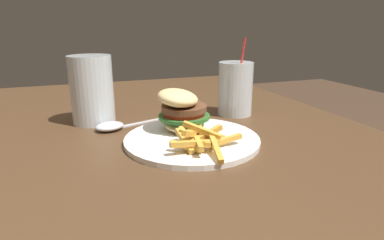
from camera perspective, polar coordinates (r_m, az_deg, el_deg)
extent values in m
cube|color=#4C331E|center=(0.51, -19.17, -11.69)|extent=(1.64, 1.23, 0.03)
cylinder|color=#392616|center=(1.45, 3.82, -7.42)|extent=(0.09, 0.09, 0.68)
cylinder|color=white|center=(0.62, 0.00, -3.48)|extent=(0.26, 0.26, 0.01)
ellipsoid|color=#E0C17F|center=(0.66, -1.40, -0.66)|extent=(0.12, 0.11, 0.02)
cylinder|color=#2D6628|center=(0.66, -1.41, 0.65)|extent=(0.13, 0.13, 0.01)
cylinder|color=red|center=(0.66, -1.41, 1.28)|extent=(0.11, 0.11, 0.01)
cylinder|color=brown|center=(0.65, -1.42, 2.13)|extent=(0.12, 0.12, 0.01)
ellipsoid|color=#E0C17F|center=(0.65, -2.55, 4.00)|extent=(0.12, 0.11, 0.04)
cube|color=gold|center=(0.57, 0.38, -2.62)|extent=(0.05, 0.06, 0.03)
cube|color=gold|center=(0.60, 2.38, -2.91)|extent=(0.05, 0.07, 0.02)
cube|color=gold|center=(0.60, -0.13, -2.44)|extent=(0.04, 0.06, 0.02)
cube|color=gold|center=(0.61, 0.90, -2.40)|extent=(0.06, 0.02, 0.03)
cube|color=gold|center=(0.62, 3.17, -2.60)|extent=(0.03, 0.06, 0.02)
cube|color=gold|center=(0.57, 2.53, -2.64)|extent=(0.02, 0.07, 0.03)
cube|color=gold|center=(0.54, 1.17, -4.09)|extent=(0.06, 0.02, 0.01)
cube|color=gold|center=(0.54, 4.02, -4.59)|extent=(0.09, 0.02, 0.03)
cube|color=gold|center=(0.55, -0.99, -4.70)|extent=(0.04, 0.05, 0.02)
cube|color=gold|center=(0.56, 1.74, -1.85)|extent=(0.05, 0.06, 0.03)
cube|color=gold|center=(0.58, -0.77, -3.23)|extent=(0.06, 0.02, 0.03)
cube|color=gold|center=(0.57, 3.67, -3.54)|extent=(0.07, 0.05, 0.02)
cube|color=gold|center=(0.54, 0.56, -4.17)|extent=(0.01, 0.09, 0.02)
cube|color=gold|center=(0.56, -1.35, -3.69)|extent=(0.07, 0.01, 0.03)
cube|color=gold|center=(0.58, 6.01, -3.58)|extent=(0.01, 0.06, 0.02)
cylinder|color=silver|center=(0.76, -17.38, 5.16)|extent=(0.10, 0.10, 0.15)
cylinder|color=#C67F23|center=(0.76, -17.34, 4.80)|extent=(0.08, 0.08, 0.14)
cylinder|color=silver|center=(0.81, 7.71, 5.53)|extent=(0.08, 0.08, 0.13)
cylinder|color=yellow|center=(0.81, 7.68, 4.86)|extent=(0.07, 0.07, 0.11)
cylinder|color=red|center=(0.78, 8.38, 7.35)|extent=(0.01, 0.03, 0.19)
ellipsoid|color=silver|center=(0.71, -14.43, -1.08)|extent=(0.07, 0.07, 0.02)
cube|color=silver|center=(0.75, -7.80, -0.26)|extent=(0.05, 0.14, 0.00)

